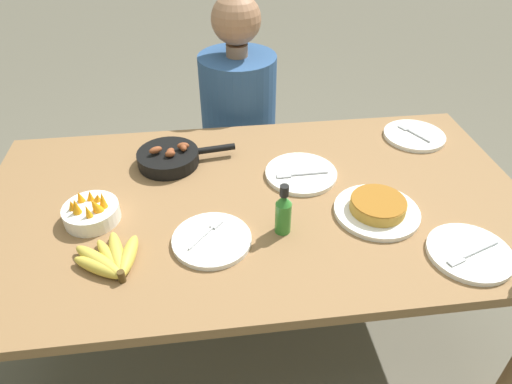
# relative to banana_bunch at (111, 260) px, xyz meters

# --- Properties ---
(ground_plane) EXTENTS (14.00, 14.00, 0.00)m
(ground_plane) POSITION_rel_banana_bunch_xyz_m (0.43, 0.24, -0.74)
(ground_plane) COLOR #666051
(dining_table) EXTENTS (1.80, 0.98, 0.73)m
(dining_table) POSITION_rel_banana_bunch_xyz_m (0.43, 0.24, -0.10)
(dining_table) COLOR olive
(dining_table) RESTS_ON ground_plane
(banana_bunch) EXTENTS (0.19, 0.20, 0.04)m
(banana_bunch) POSITION_rel_banana_bunch_xyz_m (0.00, 0.00, 0.00)
(banana_bunch) COLOR gold
(banana_bunch) RESTS_ON dining_table
(skillet) EXTENTS (0.36, 0.22, 0.08)m
(skillet) POSITION_rel_banana_bunch_xyz_m (0.15, 0.48, 0.01)
(skillet) COLOR black
(skillet) RESTS_ON dining_table
(frittata_plate_center) EXTENTS (0.27, 0.27, 0.05)m
(frittata_plate_center) POSITION_rel_banana_bunch_xyz_m (0.80, 0.12, 0.00)
(frittata_plate_center) COLOR white
(frittata_plate_center) RESTS_ON dining_table
(empty_plate_near_front) EXTENTS (0.23, 0.23, 0.02)m
(empty_plate_near_front) POSITION_rel_banana_bunch_xyz_m (0.28, 0.06, -0.01)
(empty_plate_near_front) COLOR white
(empty_plate_near_front) RESTS_ON dining_table
(empty_plate_far_left) EXTENTS (0.24, 0.24, 0.02)m
(empty_plate_far_left) POSITION_rel_banana_bunch_xyz_m (1.00, -0.09, -0.01)
(empty_plate_far_left) COLOR white
(empty_plate_far_left) RESTS_ON dining_table
(empty_plate_far_right) EXTENTS (0.24, 0.24, 0.02)m
(empty_plate_far_right) POSITION_rel_banana_bunch_xyz_m (1.11, 0.55, -0.01)
(empty_plate_far_right) COLOR white
(empty_plate_far_right) RESTS_ON dining_table
(empty_plate_mid_edge) EXTENTS (0.25, 0.25, 0.02)m
(empty_plate_mid_edge) POSITION_rel_banana_bunch_xyz_m (0.61, 0.35, -0.01)
(empty_plate_mid_edge) COLOR white
(empty_plate_mid_edge) RESTS_ON dining_table
(fruit_bowl_mango) EXTENTS (0.17, 0.17, 0.10)m
(fruit_bowl_mango) POSITION_rel_banana_bunch_xyz_m (-0.08, 0.20, 0.01)
(fruit_bowl_mango) COLOR white
(fruit_bowl_mango) RESTS_ON dining_table
(hot_sauce_bottle) EXTENTS (0.05, 0.05, 0.17)m
(hot_sauce_bottle) POSITION_rel_banana_bunch_xyz_m (0.49, 0.08, 0.05)
(hot_sauce_bottle) COLOR #337F2D
(hot_sauce_bottle) RESTS_ON dining_table
(person_figure) EXTENTS (0.38, 0.38, 1.19)m
(person_figure) POSITION_rel_banana_bunch_xyz_m (0.44, 0.97, -0.25)
(person_figure) COLOR black
(person_figure) RESTS_ON ground_plane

